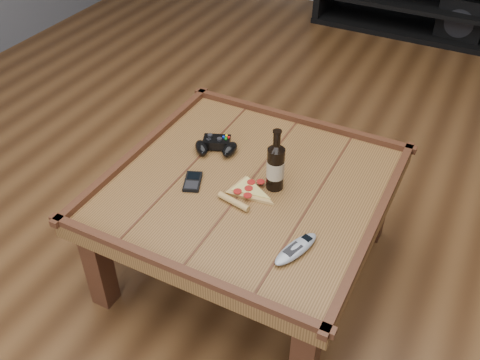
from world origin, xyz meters
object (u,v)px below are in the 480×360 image
at_px(smartphone, 193,182).
at_px(subwoofer, 465,16).
at_px(pizza_slice, 247,192).
at_px(coffee_table, 248,196).
at_px(beer_bottle, 276,165).
at_px(game_controller, 216,146).
at_px(remote_control, 296,249).

distance_m(smartphone, subwoofer, 2.96).
height_order(pizza_slice, subwoofer, pizza_slice).
xyz_separation_m(pizza_slice, subwoofer, (0.39, 2.84, -0.29)).
bearing_deg(subwoofer, smartphone, -95.90).
relative_size(pizza_slice, subwoofer, 0.71).
bearing_deg(subwoofer, pizza_slice, -91.99).
relative_size(coffee_table, beer_bottle, 4.10).
distance_m(game_controller, subwoofer, 2.75).
bearing_deg(subwoofer, remote_control, -86.40).
height_order(beer_bottle, subwoofer, beer_bottle).
bearing_deg(subwoofer, coffee_table, -92.54).
height_order(beer_bottle, game_controller, beer_bottle).
xyz_separation_m(game_controller, smartphone, (0.02, -0.22, -0.02)).
distance_m(pizza_slice, remote_control, 0.33).
distance_m(game_controller, remote_control, 0.62).
bearing_deg(game_controller, smartphone, -106.07).
bearing_deg(coffee_table, smartphone, -154.26).
bearing_deg(pizza_slice, remote_control, -23.06).
bearing_deg(beer_bottle, remote_control, -53.67).
relative_size(coffee_table, smartphone, 8.19).
relative_size(game_controller, remote_control, 0.89).
distance_m(beer_bottle, pizza_slice, 0.15).
bearing_deg(remote_control, smartphone, -179.03).
height_order(remote_control, subwoofer, remote_control).
bearing_deg(smartphone, subwoofer, 56.02).
xyz_separation_m(coffee_table, smartphone, (-0.19, -0.09, 0.07)).
distance_m(coffee_table, smartphone, 0.22).
bearing_deg(coffee_table, game_controller, 147.93).
distance_m(game_controller, pizza_slice, 0.29).
bearing_deg(beer_bottle, subwoofer, 83.56).
distance_m(beer_bottle, game_controller, 0.33).
xyz_separation_m(coffee_table, pizza_slice, (0.02, -0.05, 0.07)).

